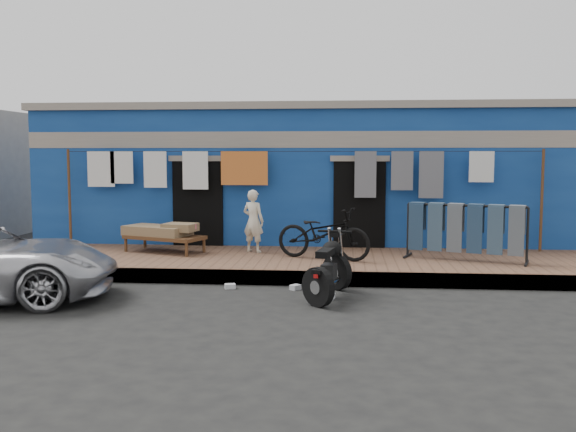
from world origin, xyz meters
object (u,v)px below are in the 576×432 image
Objects in this scene: seated_person at (253,221)px; motorcycle at (328,266)px; bicycle at (323,228)px; charpoy at (165,238)px; jeans_rack at (466,231)px.

motorcycle is (1.61, -2.96, -0.38)m from seated_person.
bicycle is 0.99× the size of charpoy.
jeans_rack is (2.50, 2.29, 0.29)m from motorcycle.
bicycle is at bearing 175.60° from seated_person.
seated_person is 0.68× the size of charpoy.
jeans_rack is (5.92, -0.51, 0.27)m from charpoy.
bicycle is 2.23m from motorcycle.
jeans_rack reaches higher than motorcycle.
seated_person is 0.69× the size of bicycle.
seated_person is at bearing 4.98° from charpoy.
bicycle is at bearing -10.54° from charpoy.
seated_person reaches higher than jeans_rack.
bicycle is 3.33m from charpoy.
jeans_rack is at bearing 54.28° from motorcycle.
jeans_rack reaches higher than charpoy.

